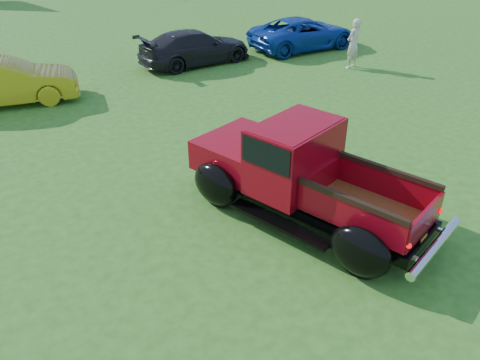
{
  "coord_description": "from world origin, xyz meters",
  "views": [
    {
      "loc": [
        -4.41,
        -6.32,
        5.31
      ],
      "look_at": [
        -0.52,
        0.2,
        0.9
      ],
      "focal_mm": 35.0,
      "sensor_mm": 36.0,
      "label": 1
    }
  ],
  "objects_px": {
    "pickup_truck": "(293,170)",
    "show_car_yellow": "(4,82)",
    "show_car_blue": "(303,33)",
    "show_car_grey": "(195,47)",
    "spectator": "(353,44)"
  },
  "relations": [
    {
      "from": "show_car_yellow",
      "to": "show_car_blue",
      "type": "bearing_deg",
      "value": -76.47
    },
    {
      "from": "show_car_blue",
      "to": "pickup_truck",
      "type": "bearing_deg",
      "value": 142.33
    },
    {
      "from": "show_car_grey",
      "to": "spectator",
      "type": "relative_size",
      "value": 2.45
    },
    {
      "from": "pickup_truck",
      "to": "spectator",
      "type": "relative_size",
      "value": 2.94
    },
    {
      "from": "show_car_yellow",
      "to": "show_car_grey",
      "type": "xyz_separation_m",
      "value": [
        7.0,
        0.95,
        -0.06
      ]
    },
    {
      "from": "show_car_yellow",
      "to": "show_car_grey",
      "type": "height_order",
      "value": "show_car_yellow"
    },
    {
      "from": "pickup_truck",
      "to": "show_car_grey",
      "type": "relative_size",
      "value": 1.2
    },
    {
      "from": "pickup_truck",
      "to": "spectator",
      "type": "bearing_deg",
      "value": 22.87
    },
    {
      "from": "show_car_yellow",
      "to": "pickup_truck",
      "type": "bearing_deg",
      "value": -145.87
    },
    {
      "from": "pickup_truck",
      "to": "show_car_blue",
      "type": "xyz_separation_m",
      "value": [
        7.93,
        9.98,
        -0.23
      ]
    },
    {
      "from": "pickup_truck",
      "to": "show_car_grey",
      "type": "xyz_separation_m",
      "value": [
        2.92,
        10.32,
        -0.24
      ]
    },
    {
      "from": "pickup_truck",
      "to": "show_car_yellow",
      "type": "bearing_deg",
      "value": 95.48
    },
    {
      "from": "show_car_yellow",
      "to": "show_car_blue",
      "type": "xyz_separation_m",
      "value": [
        12.01,
        0.62,
        -0.04
      ]
    },
    {
      "from": "show_car_yellow",
      "to": "show_car_blue",
      "type": "distance_m",
      "value": 12.02
    },
    {
      "from": "show_car_yellow",
      "to": "show_car_blue",
      "type": "relative_size",
      "value": 0.9
    }
  ]
}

